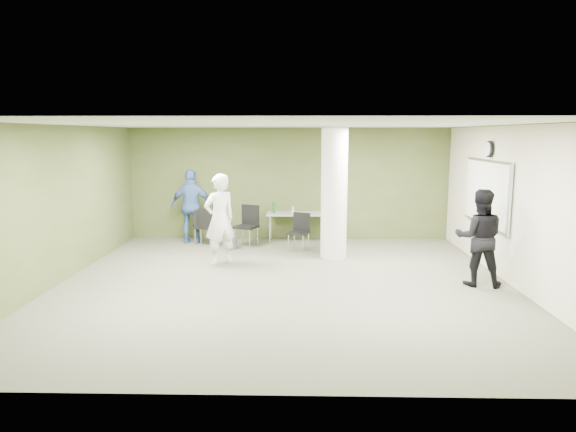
{
  "coord_description": "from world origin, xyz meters",
  "views": [
    {
      "loc": [
        0.27,
        -8.87,
        2.63
      ],
      "look_at": [
        0.04,
        1.0,
        1.06
      ],
      "focal_mm": 32.0,
      "sensor_mm": 36.0,
      "label": 1
    }
  ],
  "objects_px": {
    "folding_table": "(298,215)",
    "man_blue": "(192,206)",
    "woman_white": "(220,219)",
    "man_black": "(479,238)",
    "chair_back_left": "(202,224)"
  },
  "relations": [
    {
      "from": "woman_white",
      "to": "man_blue",
      "type": "height_order",
      "value": "woman_white"
    },
    {
      "from": "folding_table",
      "to": "man_black",
      "type": "bearing_deg",
      "value": -48.65
    },
    {
      "from": "chair_back_left",
      "to": "man_black",
      "type": "relative_size",
      "value": 0.5
    },
    {
      "from": "folding_table",
      "to": "man_blue",
      "type": "distance_m",
      "value": 2.58
    },
    {
      "from": "folding_table",
      "to": "chair_back_left",
      "type": "distance_m",
      "value": 2.33
    },
    {
      "from": "folding_table",
      "to": "man_blue",
      "type": "relative_size",
      "value": 0.85
    },
    {
      "from": "folding_table",
      "to": "man_blue",
      "type": "xyz_separation_m",
      "value": [
        -2.57,
        -0.15,
        0.22
      ]
    },
    {
      "from": "chair_back_left",
      "to": "woman_white",
      "type": "distance_m",
      "value": 2.09
    },
    {
      "from": "folding_table",
      "to": "man_blue",
      "type": "height_order",
      "value": "man_blue"
    },
    {
      "from": "man_blue",
      "to": "folding_table",
      "type": "bearing_deg",
      "value": -174.16
    },
    {
      "from": "man_blue",
      "to": "chair_back_left",
      "type": "bearing_deg",
      "value": 155.9
    },
    {
      "from": "chair_back_left",
      "to": "man_blue",
      "type": "bearing_deg",
      "value": -40.18
    },
    {
      "from": "man_blue",
      "to": "man_black",
      "type": "bearing_deg",
      "value": 151.7
    },
    {
      "from": "man_black",
      "to": "man_blue",
      "type": "height_order",
      "value": "man_blue"
    },
    {
      "from": "woman_white",
      "to": "folding_table",
      "type": "bearing_deg",
      "value": -163.43
    }
  ]
}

